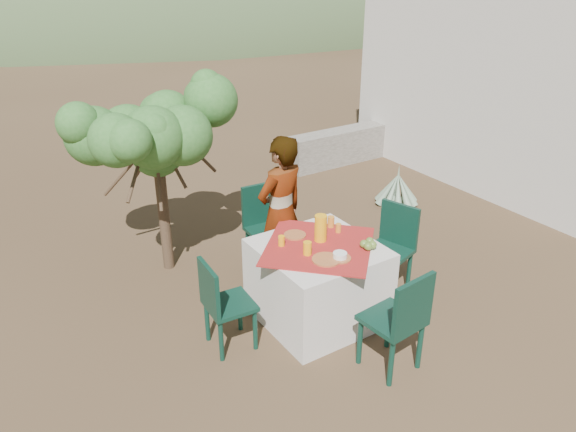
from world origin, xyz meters
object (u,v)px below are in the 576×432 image
object	(u,v)px
table	(318,282)
shrub_tree	(160,140)
chair_right	(392,244)
juice_pitcher	(321,228)
agave	(397,190)
chair_left	(222,302)
person	(281,213)
chair_far	(266,223)
guesthouse	(533,70)
chair_near	(400,319)

from	to	relation	value
table	shrub_tree	bearing A→B (deg)	114.77
chair_right	juice_pitcher	world-z (taller)	juice_pitcher
agave	juice_pitcher	xyz separation A→B (m)	(-2.35, -1.45, 0.67)
chair_left	juice_pitcher	bearing A→B (deg)	-85.92
person	agave	xyz separation A→B (m)	(2.38, 0.82, -0.58)
chair_left	juice_pitcher	size ratio (longest dim) A/B	3.40
juice_pitcher	table	bearing A→B (deg)	-133.29
chair_far	chair_left	world-z (taller)	chair_far
guesthouse	chair_right	bearing A→B (deg)	-158.84
agave	shrub_tree	bearing A→B (deg)	177.25
table	chair_near	xyz separation A→B (m)	(0.11, -0.97, 0.14)
guesthouse	juice_pitcher	size ratio (longest dim) A/B	16.89
chair_far	chair_left	xyz separation A→B (m)	(-1.03, -1.01, -0.05)
shrub_tree	guesthouse	distance (m)	5.94
chair_near	table	bearing A→B (deg)	-89.23
chair_right	chair_far	bearing A→B (deg)	-158.96
chair_far	shrub_tree	world-z (taller)	shrub_tree
chair_right	juice_pitcher	xyz separation A→B (m)	(-0.85, 0.06, 0.39)
chair_left	shrub_tree	bearing A→B (deg)	-2.27
table	chair_far	bearing A→B (deg)	85.67
person	chair_far	bearing A→B (deg)	-107.96
person	juice_pitcher	bearing A→B (deg)	80.22
chair_right	shrub_tree	distance (m)	2.55
chair_near	person	distance (m)	1.70
chair_near	juice_pitcher	xyz separation A→B (m)	(-0.03, 1.04, 0.37)
person	juice_pitcher	xyz separation A→B (m)	(0.03, -0.63, 0.09)
shrub_tree	juice_pitcher	world-z (taller)	shrub_tree
chair_far	guesthouse	xyz separation A→B (m)	(5.08, 0.58, 0.98)
chair_near	chair_left	bearing A→B (deg)	-50.00
guesthouse	chair_far	bearing A→B (deg)	-173.50
agave	guesthouse	xyz separation A→B (m)	(2.74, 0.13, 1.29)
chair_near	guesthouse	distance (m)	5.78
person	guesthouse	bearing A→B (deg)	178.26
chair_left	guesthouse	bearing A→B (deg)	-71.60
chair_near	person	world-z (taller)	person
chair_right	shrub_tree	xyz separation A→B (m)	(-1.70, 1.67, 0.93)
chair_far	chair_right	distance (m)	1.35
chair_left	person	world-z (taller)	person
juice_pitcher	chair_far	bearing A→B (deg)	89.43
chair_far	chair_left	bearing A→B (deg)	-131.91
table	chair_left	size ratio (longest dim) A/B	1.54
agave	juice_pitcher	distance (m)	2.85
chair_near	chair_left	size ratio (longest dim) A/B	1.10
shrub_tree	guesthouse	size ratio (longest dim) A/B	0.43
chair_left	agave	size ratio (longest dim) A/B	1.34
chair_near	chair_right	size ratio (longest dim) A/B	1.03
chair_near	agave	xyz separation A→B (m)	(2.32, 2.50, -0.30)
chair_right	person	world-z (taller)	person
shrub_tree	chair_near	bearing A→B (deg)	-71.59
person	chair_left	bearing A→B (deg)	20.42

